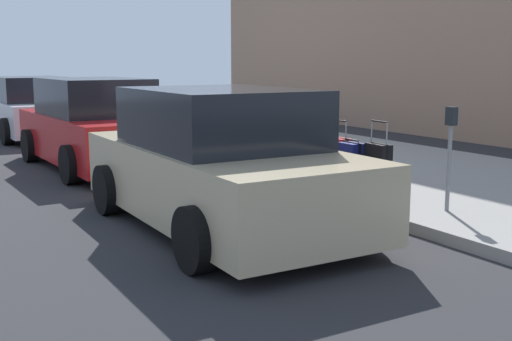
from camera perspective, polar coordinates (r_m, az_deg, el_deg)
ground_plane at (r=12.02m, az=-4.93°, el=0.39°), size 40.00×40.00×0.00m
sidewalk_curb at (r=13.26m, az=4.85°, el=1.58°), size 18.00×5.00×0.14m
suitcase_black_0 at (r=8.70m, az=10.83°, el=0.02°), size 0.40×0.21×1.04m
suitcase_navy_1 at (r=8.99m, az=8.50°, el=0.28°), size 0.35×0.24×0.75m
suitcase_red_2 at (r=9.43m, az=7.18°, el=0.81°), size 0.46×0.24×0.98m
suitcase_maroon_3 at (r=9.82m, az=4.65°, el=0.72°), size 0.51×0.21×0.78m
suitcase_olive_4 at (r=10.27m, az=3.36°, el=1.19°), size 0.36×0.20×0.88m
suitcase_silver_5 at (r=10.57m, az=1.63°, el=2.04°), size 0.38×0.18×0.84m
fire_hydrant at (r=11.28m, az=-0.28°, el=2.79°), size 0.39×0.21×0.84m
bollard_post at (r=11.67m, az=-2.25°, el=2.99°), size 0.13×0.13×0.87m
parking_meter at (r=8.03m, az=16.95°, el=2.30°), size 0.12×0.09×1.27m
parked_car_beige_0 at (r=7.45m, az=-3.22°, el=0.60°), size 4.33×2.13×1.64m
parked_car_red_1 at (r=12.08m, az=-14.19°, el=3.84°), size 4.44×2.06×1.64m
parked_car_white_2 at (r=17.47m, az=-19.37°, el=5.21°), size 4.26×2.07×1.55m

